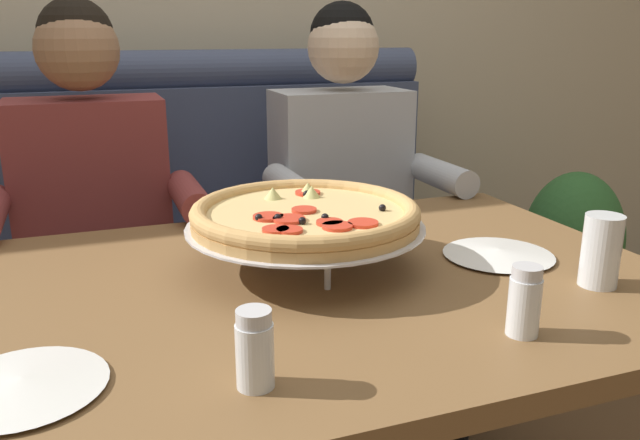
% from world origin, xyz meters
% --- Properties ---
extents(booth_bench, '(1.62, 0.78, 1.13)m').
position_xyz_m(booth_bench, '(0.00, 0.93, 0.40)').
color(booth_bench, '#424C6B').
rests_on(booth_bench, ground_plane).
extents(dining_table, '(1.36, 0.92, 0.75)m').
position_xyz_m(dining_table, '(0.00, 0.00, 0.66)').
color(dining_table, brown).
rests_on(dining_table, ground_plane).
extents(diner_left, '(0.54, 0.64, 1.27)m').
position_xyz_m(diner_left, '(-0.36, 0.66, 0.71)').
color(diner_left, '#2D3342').
rests_on(diner_left, ground_plane).
extents(diner_right, '(0.54, 0.64, 1.27)m').
position_xyz_m(diner_right, '(0.36, 0.66, 0.71)').
color(diner_right, '#2D3342').
rests_on(diner_right, ground_plane).
extents(pizza, '(0.46, 0.46, 0.14)m').
position_xyz_m(pizza, '(0.01, 0.07, 0.85)').
color(pizza, silver).
rests_on(pizza, dining_table).
extents(shaker_oregano, '(0.05, 0.05, 0.11)m').
position_xyz_m(shaker_oregano, '(-0.19, -0.32, 0.79)').
color(shaker_oregano, white).
rests_on(shaker_oregano, dining_table).
extents(shaker_pepper_flakes, '(0.05, 0.05, 0.11)m').
position_xyz_m(shaker_pepper_flakes, '(0.23, -0.32, 0.79)').
color(shaker_pepper_flakes, white).
rests_on(shaker_pepper_flakes, dining_table).
extents(plate_near_left, '(0.22, 0.22, 0.02)m').
position_xyz_m(plate_near_left, '(0.40, -0.01, 0.76)').
color(plate_near_left, white).
rests_on(plate_near_left, dining_table).
extents(plate_near_right, '(0.21, 0.21, 0.02)m').
position_xyz_m(plate_near_right, '(-0.47, -0.23, 0.76)').
color(plate_near_right, white).
rests_on(plate_near_right, dining_table).
extents(drinking_glass, '(0.07, 0.07, 0.13)m').
position_xyz_m(drinking_glass, '(0.48, -0.20, 0.81)').
color(drinking_glass, silver).
rests_on(drinking_glass, dining_table).
extents(potted_plant, '(0.36, 0.36, 0.70)m').
position_xyz_m(potted_plant, '(1.30, 0.76, 0.39)').
color(potted_plant, brown).
rests_on(potted_plant, ground_plane).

